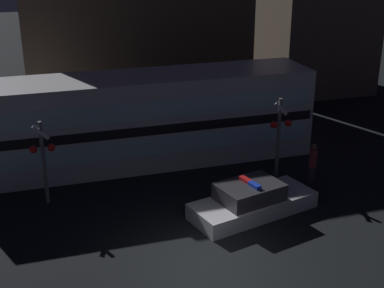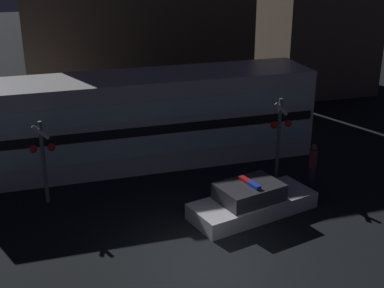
% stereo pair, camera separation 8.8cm
% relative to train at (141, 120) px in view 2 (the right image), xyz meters
% --- Properties ---
extents(ground_plane, '(120.00, 120.00, 0.00)m').
position_rel_train_xyz_m(ground_plane, '(0.26, -8.26, -1.87)').
color(ground_plane, black).
extents(train, '(14.41, 2.86, 3.75)m').
position_rel_train_xyz_m(train, '(0.00, 0.00, 0.00)').
color(train, silver).
rests_on(train, ground_plane).
extents(police_car, '(4.73, 2.74, 1.27)m').
position_rel_train_xyz_m(police_car, '(2.64, -5.60, -1.41)').
color(police_car, silver).
rests_on(police_car, ground_plane).
extents(pedestrian, '(0.30, 0.30, 1.75)m').
position_rel_train_xyz_m(pedestrian, '(5.65, -4.33, -0.97)').
color(pedestrian, '#2D2833').
rests_on(pedestrian, ground_plane).
extents(crossing_signal_near, '(0.88, 0.36, 3.24)m').
position_rel_train_xyz_m(crossing_signal_near, '(4.79, -3.14, 0.03)').
color(crossing_signal_near, slate).
rests_on(crossing_signal_near, ground_plane).
extents(crossing_signal_far, '(0.88, 0.36, 3.09)m').
position_rel_train_xyz_m(crossing_signal_far, '(-4.07, -2.74, -0.05)').
color(crossing_signal_far, slate).
rests_on(crossing_signal_far, ground_plane).
extents(building_left, '(11.58, 6.22, 8.72)m').
position_rel_train_xyz_m(building_left, '(1.39, 8.12, 2.49)').
color(building_left, brown).
rests_on(building_left, ground_plane).
extents(building_center, '(6.05, 6.09, 8.92)m').
position_rel_train_xyz_m(building_center, '(12.63, 8.74, 2.59)').
color(building_center, brown).
rests_on(building_center, ground_plane).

